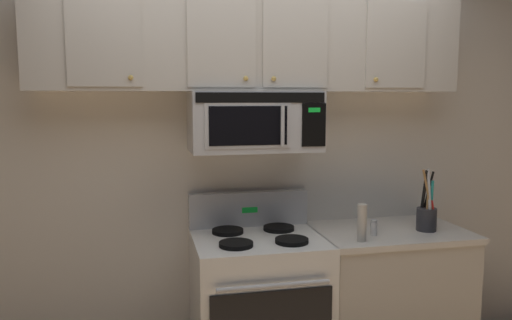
{
  "coord_description": "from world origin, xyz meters",
  "views": [
    {
      "loc": [
        -0.64,
        -2.39,
        1.72
      ],
      "look_at": [
        0.0,
        0.49,
        1.35
      ],
      "focal_mm": 35.52,
      "sensor_mm": 36.0,
      "label": 1
    }
  ],
  "objects_px": {
    "over_range_microwave": "(254,121)",
    "pepper_mill": "(362,223)",
    "utensil_crock_charcoal": "(427,214)",
    "stove_range": "(258,308)",
    "salt_shaker": "(374,228)"
  },
  "relations": [
    {
      "from": "over_range_microwave",
      "to": "pepper_mill",
      "type": "distance_m",
      "value": 0.86
    },
    {
      "from": "pepper_mill",
      "to": "utensil_crock_charcoal",
      "type": "bearing_deg",
      "value": 14.86
    },
    {
      "from": "over_range_microwave",
      "to": "pepper_mill",
      "type": "height_order",
      "value": "over_range_microwave"
    },
    {
      "from": "utensil_crock_charcoal",
      "to": "pepper_mill",
      "type": "relative_size",
      "value": 1.8
    },
    {
      "from": "stove_range",
      "to": "over_range_microwave",
      "type": "height_order",
      "value": "over_range_microwave"
    },
    {
      "from": "utensil_crock_charcoal",
      "to": "salt_shaker",
      "type": "relative_size",
      "value": 4.1
    },
    {
      "from": "over_range_microwave",
      "to": "salt_shaker",
      "type": "distance_m",
      "value": 0.95
    },
    {
      "from": "over_range_microwave",
      "to": "salt_shaker",
      "type": "height_order",
      "value": "over_range_microwave"
    },
    {
      "from": "over_range_microwave",
      "to": "utensil_crock_charcoal",
      "type": "relative_size",
      "value": 1.96
    },
    {
      "from": "utensil_crock_charcoal",
      "to": "salt_shaker",
      "type": "height_order",
      "value": "utensil_crock_charcoal"
    },
    {
      "from": "stove_range",
      "to": "utensil_crock_charcoal",
      "type": "xyz_separation_m",
      "value": [
        1.05,
        -0.07,
        0.53
      ]
    },
    {
      "from": "over_range_microwave",
      "to": "salt_shaker",
      "type": "xyz_separation_m",
      "value": [
        0.68,
        -0.22,
        -0.63
      ]
    },
    {
      "from": "salt_shaker",
      "to": "over_range_microwave",
      "type": "bearing_deg",
      "value": 162.06
    },
    {
      "from": "salt_shaker",
      "to": "pepper_mill",
      "type": "relative_size",
      "value": 0.44
    },
    {
      "from": "stove_range",
      "to": "pepper_mill",
      "type": "relative_size",
      "value": 5.21
    }
  ]
}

